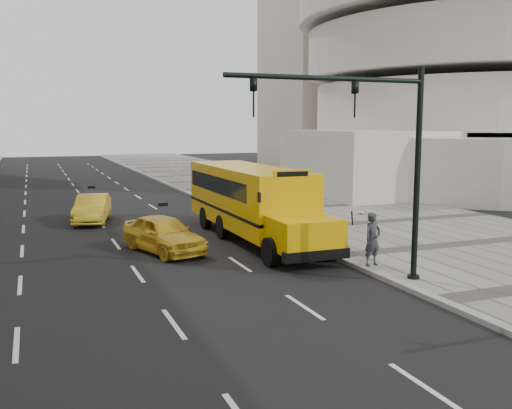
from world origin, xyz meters
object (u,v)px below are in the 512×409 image
object	(u,v)px
school_bus	(250,197)
taxi_near	(163,234)
pedestrian	(373,239)
traffic_signal	(377,148)
taxi_far	(92,209)

from	to	relation	value
school_bus	taxi_near	size ratio (longest dim) A/B	2.78
taxi_near	pedestrian	distance (m)	7.78
school_bus	taxi_near	bearing A→B (deg)	-160.62
school_bus	traffic_signal	distance (m)	8.72
pedestrian	taxi_far	bearing A→B (deg)	108.87
school_bus	traffic_signal	world-z (taller)	traffic_signal
taxi_near	traffic_signal	xyz separation A→B (m)	(4.71, -6.96, 3.38)
pedestrian	traffic_signal	world-z (taller)	traffic_signal
pedestrian	school_bus	bearing A→B (deg)	93.99
taxi_near	traffic_signal	distance (m)	9.06
school_bus	taxi_near	distance (m)	4.39
pedestrian	traffic_signal	bearing A→B (deg)	-133.10
taxi_near	taxi_far	distance (m)	8.13
taxi_far	pedestrian	size ratio (longest dim) A/B	2.32
taxi_far	traffic_signal	bearing A→B (deg)	-53.47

